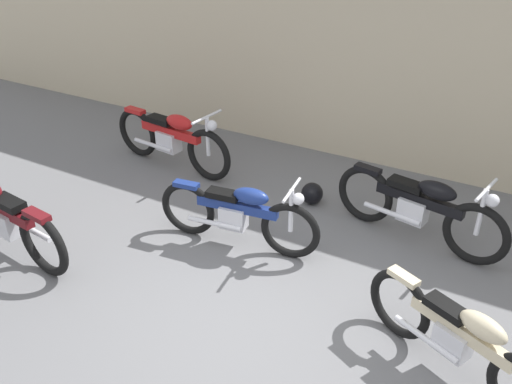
# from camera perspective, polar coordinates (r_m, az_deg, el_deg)

# --- Properties ---
(ground_plane) EXTENTS (40.00, 40.00, 0.00)m
(ground_plane) POSITION_cam_1_polar(r_m,az_deg,el_deg) (5.33, -0.43, -13.55)
(ground_plane) COLOR slate
(building_wall) EXTENTS (18.00, 0.30, 3.34)m
(building_wall) POSITION_cam_1_polar(r_m,az_deg,el_deg) (7.91, 14.59, 14.19)
(building_wall) COLOR beige
(building_wall) RESTS_ON ground_plane
(helmet) EXTENTS (0.29, 0.29, 0.29)m
(helmet) POSITION_cam_1_polar(r_m,az_deg,el_deg) (7.10, 5.98, -0.16)
(helmet) COLOR black
(helmet) RESTS_ON ground_plane
(motorcycle_cream) EXTENTS (1.78, 0.96, 0.86)m
(motorcycle_cream) POSITION_cam_1_polar(r_m,az_deg,el_deg) (4.87, 20.91, -14.45)
(motorcycle_cream) COLOR black
(motorcycle_cream) RESTS_ON ground_plane
(motorcycle_blue) EXTENTS (1.96, 0.57, 0.88)m
(motorcycle_blue) POSITION_cam_1_polar(r_m,az_deg,el_deg) (6.10, -1.87, -2.32)
(motorcycle_blue) COLOR black
(motorcycle_blue) RESTS_ON ground_plane
(motorcycle_red) EXTENTS (2.17, 0.61, 0.97)m
(motorcycle_red) POSITION_cam_1_polar(r_m,az_deg,el_deg) (7.96, -8.93, 5.68)
(motorcycle_red) COLOR black
(motorcycle_red) RESTS_ON ground_plane
(motorcycle_maroon) EXTENTS (2.17, 0.61, 0.98)m
(motorcycle_maroon) POSITION_cam_1_polar(r_m,az_deg,el_deg) (6.61, -25.34, -2.26)
(motorcycle_maroon) COLOR black
(motorcycle_maroon) RESTS_ON ground_plane
(motorcycle_black) EXTENTS (2.09, 0.66, 0.95)m
(motorcycle_black) POSITION_cam_1_polar(r_m,az_deg,el_deg) (6.44, 16.98, -1.56)
(motorcycle_black) COLOR black
(motorcycle_black) RESTS_ON ground_plane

